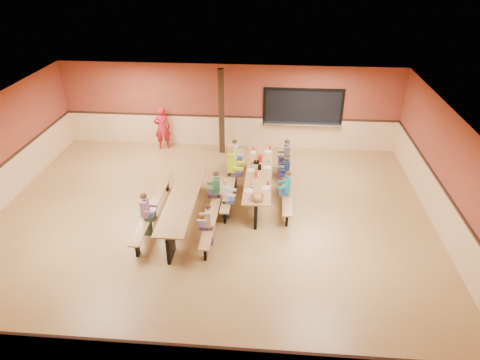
{
  "coord_description": "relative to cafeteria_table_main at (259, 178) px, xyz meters",
  "views": [
    {
      "loc": [
        1.57,
        -9.42,
        6.64
      ],
      "look_at": [
        0.77,
        0.33,
        1.15
      ],
      "focal_mm": 32.0,
      "sensor_mm": 36.0,
      "label": 1
    }
  ],
  "objects": [
    {
      "name": "ground",
      "position": [
        -1.22,
        -1.59,
        -0.53
      ],
      "size": [
        12.0,
        12.0,
        0.0
      ],
      "primitive_type": "plane",
      "color": "olive",
      "rests_on": "ground"
    },
    {
      "name": "cafeteria_table_main",
      "position": [
        0.0,
        0.0,
        0.0
      ],
      "size": [
        1.91,
        3.7,
        0.74
      ],
      "color": "#9D6D3E",
      "rests_on": "ground"
    },
    {
      "name": "seated_child_teal_right",
      "position": [
        0.82,
        -0.73,
        0.06
      ],
      "size": [
        0.35,
        0.28,
        1.17
      ],
      "primitive_type": null,
      "color": "teal",
      "rests_on": "ground"
    },
    {
      "name": "seated_child_tan_sec",
      "position": [
        -1.12,
        -2.5,
        0.04
      ],
      "size": [
        0.33,
        0.27,
        1.14
      ],
      "primitive_type": null,
      "color": "#BBB496",
      "rests_on": "ground"
    },
    {
      "name": "napkin_dispenser",
      "position": [
        0.01,
        0.18,
        0.28
      ],
      "size": [
        0.1,
        0.14,
        0.13
      ],
      "primitive_type": "cube",
      "color": "black",
      "rests_on": "cafeteria_table_main"
    },
    {
      "name": "cafeteria_table_second",
      "position": [
        -1.94,
        -1.55,
        0.0
      ],
      "size": [
        1.91,
        3.7,
        0.74
      ],
      "color": "#9D6D3E",
      "rests_on": "ground"
    },
    {
      "name": "seated_adult_yellow",
      "position": [
        -0.83,
        0.32,
        0.19
      ],
      "size": [
        0.48,
        0.39,
        1.43
      ],
      "primitive_type": null,
      "color": "#C2E519",
      "rests_on": "ground"
    },
    {
      "name": "seated_child_navy_right",
      "position": [
        0.82,
        0.37,
        0.06
      ],
      "size": [
        0.35,
        0.28,
        1.16
      ],
      "primitive_type": null,
      "color": "#17254E",
      "rests_on": "ground"
    },
    {
      "name": "seated_child_char_right",
      "position": [
        0.82,
        1.22,
        0.1
      ],
      "size": [
        0.39,
        0.32,
        1.25
      ],
      "primitive_type": null,
      "color": "#50535B",
      "rests_on": "ground"
    },
    {
      "name": "condiment_ketchup",
      "position": [
        -0.07,
        -0.33,
        0.3
      ],
      "size": [
        0.06,
        0.06,
        0.17
      ],
      "primitive_type": "cylinder",
      "color": "#B2140F",
      "rests_on": "cafeteria_table_main"
    },
    {
      "name": "seated_child_green_sec",
      "position": [
        -1.12,
        -0.97,
        0.07
      ],
      "size": [
        0.36,
        0.3,
        1.2
      ],
      "primitive_type": null,
      "color": "#306D45",
      "rests_on": "ground"
    },
    {
      "name": "structural_post",
      "position": [
        -1.42,
        2.81,
        0.97
      ],
      "size": [
        0.18,
        0.18,
        3.0
      ],
      "primitive_type": "cube",
      "color": "black",
      "rests_on": "ground"
    },
    {
      "name": "condiment_mustard",
      "position": [
        -0.12,
        -0.24,
        0.3
      ],
      "size": [
        0.06,
        0.06,
        0.17
      ],
      "primitive_type": "cylinder",
      "color": "yellow",
      "rests_on": "cafeteria_table_main"
    },
    {
      "name": "table_paddle",
      "position": [
        -0.1,
        0.57,
        0.35
      ],
      "size": [
        0.16,
        0.16,
        0.56
      ],
      "color": "black",
      "rests_on": "cafeteria_table_main"
    },
    {
      "name": "punch_pitcher",
      "position": [
        0.01,
        0.68,
        0.32
      ],
      "size": [
        0.16,
        0.16,
        0.22
      ],
      "primitive_type": "cylinder",
      "color": "red",
      "rests_on": "cafeteria_table_main"
    },
    {
      "name": "seated_child_white_left",
      "position": [
        -0.83,
        -1.26,
        0.05
      ],
      "size": [
        0.34,
        0.28,
        1.16
      ],
      "primitive_type": null,
      "color": "silver",
      "rests_on": "ground"
    },
    {
      "name": "place_settings",
      "position": [
        -0.0,
        -0.0,
        0.27
      ],
      "size": [
        0.65,
        3.3,
        0.11
      ],
      "primitive_type": null,
      "color": "beige",
      "rests_on": "cafeteria_table_main"
    },
    {
      "name": "seated_child_purple_sec",
      "position": [
        -2.77,
        -2.22,
        0.07
      ],
      "size": [
        0.36,
        0.29,
        1.19
      ],
      "primitive_type": null,
      "color": "#9B699D",
      "rests_on": "ground"
    },
    {
      "name": "room_envelope",
      "position": [
        -1.22,
        -1.59,
        0.16
      ],
      "size": [
        12.04,
        10.04,
        3.02
      ],
      "color": "brown",
      "rests_on": "ground"
    },
    {
      "name": "chip_bowl",
      "position": [
        0.03,
        -1.55,
        0.29
      ],
      "size": [
        0.32,
        0.32,
        0.15
      ],
      "primitive_type": null,
      "color": "orange",
      "rests_on": "cafeteria_table_main"
    },
    {
      "name": "seated_child_grey_left",
      "position": [
        -0.83,
        1.22,
        0.06
      ],
      "size": [
        0.36,
        0.29,
        1.18
      ],
      "primitive_type": null,
      "color": "silver",
      "rests_on": "ground"
    },
    {
      "name": "kitchen_pass_through",
      "position": [
        1.38,
        3.37,
        0.96
      ],
      "size": [
        2.78,
        0.28,
        1.38
      ],
      "color": "black",
      "rests_on": "ground"
    },
    {
      "name": "standing_woman",
      "position": [
        -3.59,
        2.96,
        0.27
      ],
      "size": [
        0.68,
        0.56,
        1.59
      ],
      "primitive_type": "imported",
      "rotation": [
        0.0,
        0.0,
        3.49
      ],
      "color": "#AC131F",
      "rests_on": "ground"
    }
  ]
}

